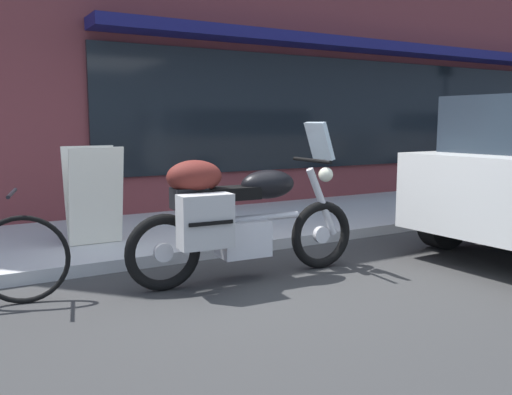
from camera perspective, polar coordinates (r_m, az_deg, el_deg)
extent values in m
plane|color=#333333|center=(4.80, 1.36, -9.02)|extent=(80.00, 80.00, 0.00)
cube|color=black|center=(11.90, 22.23, 8.12)|extent=(15.40, 0.06, 1.80)
cube|color=navy|center=(11.83, 23.38, 13.40)|extent=(15.40, 0.60, 0.16)
torus|color=black|center=(5.24, 6.90, -3.92)|extent=(0.66, 0.13, 0.65)
cylinder|color=silver|center=(5.24, 6.90, -3.92)|extent=(0.16, 0.07, 0.16)
torus|color=black|center=(4.58, -9.76, -5.73)|extent=(0.66, 0.13, 0.65)
cylinder|color=silver|center=(4.58, -9.76, -5.73)|extent=(0.16, 0.07, 0.16)
cube|color=silver|center=(4.82, -1.39, -4.30)|extent=(0.46, 0.33, 0.32)
cylinder|color=silver|center=(4.81, -0.86, -2.26)|extent=(1.02, 0.12, 0.06)
ellipsoid|color=black|center=(4.86, 1.26, 1.41)|extent=(0.54, 0.31, 0.26)
cube|color=black|center=(4.68, -3.28, 0.41)|extent=(0.61, 0.28, 0.11)
cube|color=black|center=(4.57, -7.08, -0.08)|extent=(0.29, 0.24, 0.18)
cylinder|color=silver|center=(5.18, 6.96, -0.46)|extent=(0.35, 0.09, 0.67)
cylinder|color=black|center=(5.07, 5.91, 3.92)|extent=(0.07, 0.62, 0.04)
cube|color=silver|center=(5.11, 6.70, 5.96)|extent=(0.17, 0.33, 0.35)
sphere|color=#EAEACC|center=(5.17, 7.38, 2.42)|extent=(0.14, 0.14, 0.14)
cube|color=#AEAEAE|center=(4.39, -5.36, -2.50)|extent=(0.45, 0.23, 0.44)
cube|color=black|center=(4.29, -4.74, -2.74)|extent=(0.37, 0.04, 0.03)
ellipsoid|color=#591E19|center=(4.56, -6.53, 2.20)|extent=(0.50, 0.35, 0.28)
torus|color=black|center=(4.56, -23.38, -6.05)|extent=(0.69, 0.19, 0.70)
cylinder|color=black|center=(4.47, -24.38, 0.41)|extent=(0.13, 0.48, 0.03)
cylinder|color=black|center=(6.38, 19.23, -2.14)|extent=(0.67, 0.24, 0.66)
cube|color=silver|center=(5.82, -16.51, 0.10)|extent=(0.55, 0.21, 1.03)
cube|color=silver|center=(6.03, -17.01, 0.35)|extent=(0.55, 0.21, 1.03)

